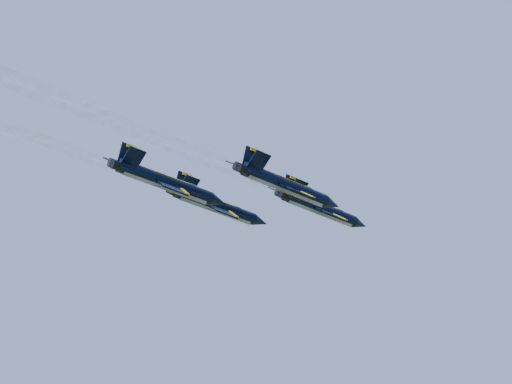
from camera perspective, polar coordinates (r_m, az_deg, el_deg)
The scene contains 4 objects.
jet_lead at distance 126.34m, azimuth 4.82°, elevation -1.25°, with size 13.11×19.57×6.86m.
jet_left at distance 124.03m, azimuth -2.80°, elevation -1.04°, with size 13.11×19.57×6.86m.
jet_right at distance 111.34m, azimuth 2.33°, elevation 0.43°, with size 13.11×19.57×6.86m.
jet_slot at distance 110.25m, azimuth -6.39°, elevation 0.65°, with size 13.11×19.57×6.86m.
Camera 1 is at (63.85, -96.52, 75.04)m, focal length 55.00 mm.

